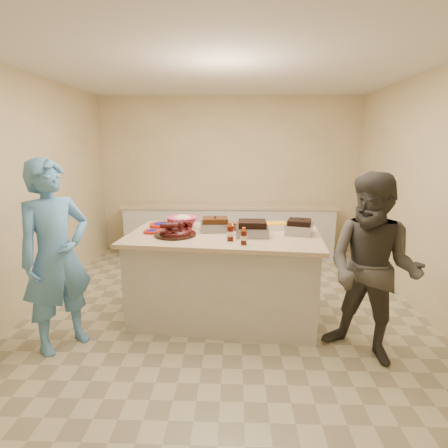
{
  "coord_description": "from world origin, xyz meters",
  "views": [
    {
      "loc": [
        0.1,
        -3.68,
        1.92
      ],
      "look_at": [
        -0.01,
        -0.01,
        1.07
      ],
      "focal_mm": 28.0,
      "sensor_mm": 36.0,
      "label": 1
    }
  ],
  "objects_px": {
    "guest_blue": "(66,344)",
    "guest_gray": "(363,356)",
    "coleslaw_bowl": "(183,228)",
    "bbq_bottle_b": "(244,244)",
    "island": "(224,317)",
    "rib_platter": "(175,235)",
    "roasting_pan": "(299,234)",
    "mustard_bottle": "(217,229)",
    "plastic_cup": "(171,225)",
    "bbq_bottle_a": "(230,241)"
  },
  "relations": [
    {
      "from": "guest_blue",
      "to": "guest_gray",
      "type": "xyz_separation_m",
      "value": [
        2.84,
        -0.1,
        0.0
      ]
    },
    {
      "from": "coleslaw_bowl",
      "to": "bbq_bottle_b",
      "type": "height_order",
      "value": "coleslaw_bowl"
    },
    {
      "from": "island",
      "to": "rib_platter",
      "type": "relative_size",
      "value": 4.59
    },
    {
      "from": "island",
      "to": "guest_blue",
      "type": "distance_m",
      "value": 1.64
    },
    {
      "from": "coleslaw_bowl",
      "to": "guest_gray",
      "type": "bearing_deg",
      "value": -27.85
    },
    {
      "from": "roasting_pan",
      "to": "coleslaw_bowl",
      "type": "height_order",
      "value": "coleslaw_bowl"
    },
    {
      "from": "island",
      "to": "mustard_bottle",
      "type": "xyz_separation_m",
      "value": [
        -0.08,
        0.24,
        0.97
      ]
    },
    {
      "from": "island",
      "to": "plastic_cup",
      "type": "height_order",
      "value": "plastic_cup"
    },
    {
      "from": "bbq_bottle_b",
      "to": "plastic_cup",
      "type": "height_order",
      "value": "bbq_bottle_b"
    },
    {
      "from": "island",
      "to": "rib_platter",
      "type": "xyz_separation_m",
      "value": [
        -0.51,
        -0.07,
        0.97
      ]
    },
    {
      "from": "island",
      "to": "guest_gray",
      "type": "bearing_deg",
      "value": -22.22
    },
    {
      "from": "island",
      "to": "bbq_bottle_a",
      "type": "xyz_separation_m",
      "value": [
        0.07,
        -0.26,
        0.97
      ]
    },
    {
      "from": "bbq_bottle_b",
      "to": "island",
      "type": "bearing_deg",
      "value": 117.97
    },
    {
      "from": "island",
      "to": "bbq_bottle_b",
      "type": "relative_size",
      "value": 12.17
    },
    {
      "from": "island",
      "to": "coleslaw_bowl",
      "type": "height_order",
      "value": "coleslaw_bowl"
    },
    {
      "from": "rib_platter",
      "to": "plastic_cup",
      "type": "bearing_deg",
      "value": 106.08
    },
    {
      "from": "bbq_bottle_a",
      "to": "bbq_bottle_b",
      "type": "height_order",
      "value": "bbq_bottle_a"
    },
    {
      "from": "bbq_bottle_a",
      "to": "guest_blue",
      "type": "bearing_deg",
      "value": -167.58
    },
    {
      "from": "island",
      "to": "bbq_bottle_b",
      "type": "bearing_deg",
      "value": -56.01
    },
    {
      "from": "coleslaw_bowl",
      "to": "bbq_bottle_b",
      "type": "distance_m",
      "value": 0.93
    },
    {
      "from": "rib_platter",
      "to": "coleslaw_bowl",
      "type": "xyz_separation_m",
      "value": [
        0.03,
        0.31,
        0.0
      ]
    },
    {
      "from": "mustard_bottle",
      "to": "plastic_cup",
      "type": "bearing_deg",
      "value": 162.98
    },
    {
      "from": "rib_platter",
      "to": "guest_gray",
      "type": "xyz_separation_m",
      "value": [
        1.83,
        -0.64,
        -0.97
      ]
    },
    {
      "from": "roasting_pan",
      "to": "plastic_cup",
      "type": "distance_m",
      "value": 1.5
    },
    {
      "from": "rib_platter",
      "to": "guest_gray",
      "type": "distance_m",
      "value": 2.17
    },
    {
      "from": "coleslaw_bowl",
      "to": "guest_gray",
      "type": "xyz_separation_m",
      "value": [
        1.8,
        -0.95,
        -0.97
      ]
    },
    {
      "from": "rib_platter",
      "to": "bbq_bottle_a",
      "type": "distance_m",
      "value": 0.61
    },
    {
      "from": "rib_platter",
      "to": "mustard_bottle",
      "type": "relative_size",
      "value": 4.08
    },
    {
      "from": "mustard_bottle",
      "to": "guest_gray",
      "type": "xyz_separation_m",
      "value": [
        1.4,
        -0.95,
        -0.97
      ]
    },
    {
      "from": "rib_platter",
      "to": "roasting_pan",
      "type": "bearing_deg",
      "value": 4.44
    },
    {
      "from": "mustard_bottle",
      "to": "guest_gray",
      "type": "height_order",
      "value": "mustard_bottle"
    },
    {
      "from": "bbq_bottle_a",
      "to": "guest_blue",
      "type": "distance_m",
      "value": 1.9
    },
    {
      "from": "rib_platter",
      "to": "guest_gray",
      "type": "bearing_deg",
      "value": -19.35
    },
    {
      "from": "plastic_cup",
      "to": "guest_blue",
      "type": "height_order",
      "value": "plastic_cup"
    },
    {
      "from": "coleslaw_bowl",
      "to": "guest_blue",
      "type": "distance_m",
      "value": 1.66
    },
    {
      "from": "rib_platter",
      "to": "guest_blue",
      "type": "distance_m",
      "value": 1.5
    },
    {
      "from": "bbq_bottle_b",
      "to": "mustard_bottle",
      "type": "xyz_separation_m",
      "value": [
        -0.29,
        0.62,
        0.0
      ]
    },
    {
      "from": "bbq_bottle_a",
      "to": "coleslaw_bowl",
      "type": "bearing_deg",
      "value": 137.94
    },
    {
      "from": "rib_platter",
      "to": "island",
      "type": "bearing_deg",
      "value": 7.32
    },
    {
      "from": "rib_platter",
      "to": "plastic_cup",
      "type": "relative_size",
      "value": 5.02
    },
    {
      "from": "island",
      "to": "guest_blue",
      "type": "relative_size",
      "value": 1.13
    },
    {
      "from": "mustard_bottle",
      "to": "guest_gray",
      "type": "relative_size",
      "value": 0.06
    },
    {
      "from": "coleslaw_bowl",
      "to": "bbq_bottle_a",
      "type": "height_order",
      "value": "coleslaw_bowl"
    },
    {
      "from": "bbq_bottle_b",
      "to": "plastic_cup",
      "type": "xyz_separation_m",
      "value": [
        -0.85,
        0.79,
        0.0
      ]
    },
    {
      "from": "island",
      "to": "mustard_bottle",
      "type": "height_order",
      "value": "mustard_bottle"
    },
    {
      "from": "bbq_bottle_b",
      "to": "plastic_cup",
      "type": "distance_m",
      "value": 1.17
    },
    {
      "from": "mustard_bottle",
      "to": "plastic_cup",
      "type": "height_order",
      "value": "mustard_bottle"
    },
    {
      "from": "rib_platter",
      "to": "bbq_bottle_b",
      "type": "distance_m",
      "value": 0.78
    },
    {
      "from": "island",
      "to": "bbq_bottle_a",
      "type": "distance_m",
      "value": 1.0
    },
    {
      "from": "rib_platter",
      "to": "mustard_bottle",
      "type": "bearing_deg",
      "value": 35.3
    }
  ]
}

